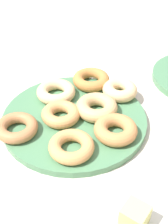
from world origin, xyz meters
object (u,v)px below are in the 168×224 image
object	(u,v)px
donut_plate	(74,119)
donut_2	(97,107)
donut_1	(56,92)
donut_5	(120,90)
donut_6	(17,128)
donut_0	(91,80)
donut_4	(71,146)
donut_7	(61,114)
melon_chunk_left	(135,216)
donut_3	(116,130)

from	to	relation	value
donut_plate	donut_2	xyz separation A→B (m)	(-0.04, 0.03, 0.02)
donut_2	donut_1	bearing A→B (deg)	-78.46
donut_plate	donut_5	world-z (taller)	donut_5
donut_1	donut_5	bearing A→B (deg)	136.73
donut_1	donut_6	bearing A→B (deg)	14.08
donut_plate	donut_6	world-z (taller)	donut_6
donut_0	donut_5	world-z (taller)	donut_5
donut_5	donut_0	bearing A→B (deg)	-80.09
donut_1	donut_4	world-z (taller)	donut_1
donut_7	melon_chunk_left	xyz separation A→B (m)	(0.10, 0.27, 0.03)
donut_plate	melon_chunk_left	world-z (taller)	melon_chunk_left
donut_7	melon_chunk_left	size ratio (longest dim) A/B	2.31
donut_7	donut_0	bearing A→B (deg)	-162.36
donut_5	melon_chunk_left	world-z (taller)	melon_chunk_left
donut_0	donut_5	size ratio (longest dim) A/B	1.11
donut_6	melon_chunk_left	size ratio (longest dim) A/B	2.44
donut_plate	donut_5	size ratio (longest dim) A/B	3.88
donut_plate	donut_4	world-z (taller)	donut_4
donut_5	donut_7	bearing A→B (deg)	-12.37
donut_2	donut_6	world-z (taller)	donut_2
donut_4	melon_chunk_left	distance (m)	0.20
donut_3	melon_chunk_left	xyz separation A→B (m)	(0.15, 0.16, 0.03)
donut_4	donut_6	size ratio (longest dim) A/B	1.01
donut_6	melon_chunk_left	distance (m)	0.31
donut_1	donut_2	distance (m)	0.11
donut_0	donut_5	distance (m)	0.08
donut_1	melon_chunk_left	xyz separation A→B (m)	(0.15, 0.34, 0.03)
donut_3	donut_5	bearing A→B (deg)	-144.12
donut_3	donut_5	world-z (taller)	same
donut_5	donut_6	distance (m)	0.26
donut_0	donut_7	distance (m)	0.15
donut_plate	melon_chunk_left	distance (m)	0.29
donut_1	donut_2	size ratio (longest dim) A/B	0.99
donut_plate	donut_0	bearing A→B (deg)	-152.82
donut_2	donut_6	distance (m)	0.18
donut_2	melon_chunk_left	bearing A→B (deg)	53.44
donut_1	donut_6	distance (m)	0.14
donut_3	donut_4	bearing A→B (deg)	-18.05
donut_1	donut_4	distance (m)	0.18
donut_2	melon_chunk_left	xyz separation A→B (m)	(0.17, 0.23, 0.03)
donut_5	donut_6	xyz separation A→B (m)	(0.25, -0.07, -0.00)
donut_2	donut_3	xyz separation A→B (m)	(0.03, 0.08, -0.00)
donut_plate	donut_2	distance (m)	0.06
donut_1	donut_7	bearing A→B (deg)	55.26
donut_5	donut_3	bearing A→B (deg)	35.88
donut_0	donut_7	xyz separation A→B (m)	(0.14, 0.05, -0.00)
donut_0	donut_4	distance (m)	0.23
donut_7	melon_chunk_left	bearing A→B (deg)	69.46
donut_1	donut_3	distance (m)	0.18
donut_4	donut_6	bearing A→B (deg)	-71.10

